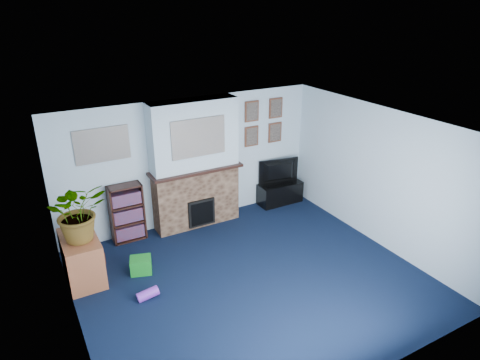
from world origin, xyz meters
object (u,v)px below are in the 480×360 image
bookshelf (127,214)px  television (280,172)px  tv_stand (280,193)px  sideboard (82,259)px

bookshelf → television: bearing=-1.0°
tv_stand → television: 0.47m
tv_stand → television: size_ratio=1.07×
television → sideboard: 4.22m
bookshelf → sideboard: size_ratio=1.14×
television → bookshelf: 3.20m
bookshelf → sideboard: bookshelf is taller
tv_stand → bookshelf: bearing=178.6°
television → bookshelf: bearing=8.5°
tv_stand → sideboard: size_ratio=1.01×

